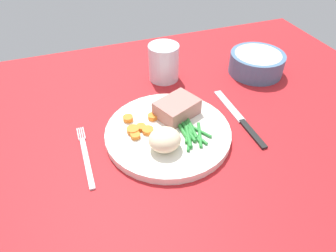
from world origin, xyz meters
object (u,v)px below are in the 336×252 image
fork (86,156)px  knife (240,118)px  dinner_plate (168,133)px  salad_bowl (257,62)px  water_glass (164,65)px  meat_portion (177,108)px

fork → knife: size_ratio=0.81×
dinner_plate → knife: dinner_plate is taller
salad_bowl → knife: bearing=-130.7°
knife → water_glass: (-9.99, 21.23, 3.64)cm
dinner_plate → meat_portion: 5.81cm
meat_portion → knife: size_ratio=0.41×
dinner_plate → water_glass: (6.38, 20.94, 3.04)cm
knife → salad_bowl: (13.63, 15.87, 2.81)cm
salad_bowl → dinner_plate: bearing=-152.5°
dinner_plate → knife: 16.39cm
meat_portion → water_glass: (2.97, 16.97, 0.52)cm
meat_portion → knife: 14.00cm
salad_bowl → fork: bearing=-161.2°
fork → water_glass: water_glass is taller
dinner_plate → fork: size_ratio=1.52×
fork → salad_bowl: (46.61, 15.84, 2.81)cm
dinner_plate → salad_bowl: size_ratio=1.82×
meat_portion → water_glass: size_ratio=0.93×
meat_portion → water_glass: bearing=80.1°
meat_portion → fork: meat_portion is taller
fork → knife: knife is taller
meat_portion → dinner_plate: bearing=-130.6°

